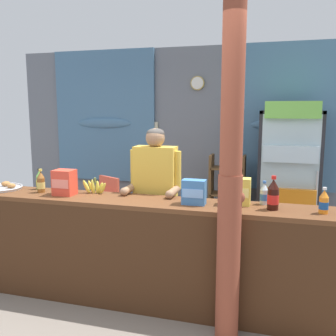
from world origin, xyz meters
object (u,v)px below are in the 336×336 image
soda_bottle_cola (273,195)px  banana_bunch (95,187)px  soda_bottle_water (264,194)px  pastry_tray (1,187)px  stall_counter (146,246)px  snack_box_instant_noodle (238,191)px  shopkeeper (155,188)px  soda_bottle_lime_soda (40,180)px  soda_bottle_iced_tea (41,182)px  drink_fridge (288,170)px  timber_post (230,182)px  snack_box_biscuit (194,192)px  plastic_lawn_chair (102,203)px  bottle_shelf_rack (227,197)px  snack_box_crackers (65,182)px  soda_bottle_orange_soda (324,202)px

soda_bottle_cola → banana_bunch: size_ratio=1.04×
soda_bottle_water → pastry_tray: (-2.63, -0.11, -0.07)m
stall_counter → snack_box_instant_noodle: (0.79, 0.18, 0.51)m
shopkeeper → soda_bottle_lime_soda: 1.21m
soda_bottle_iced_tea → drink_fridge: bearing=36.2°
timber_post → snack_box_biscuit: size_ratio=12.25×
shopkeeper → soda_bottle_cola: shopkeeper is taller
soda_bottle_lime_soda → plastic_lawn_chair: bearing=89.6°
soda_bottle_cola → snack_box_biscuit: (-0.66, -0.01, -0.01)m
timber_post → bottle_shelf_rack: size_ratio=2.21×
banana_bunch → soda_bottle_iced_tea: bearing=-168.2°
soda_bottle_iced_tea → snack_box_crackers: size_ratio=0.97×
drink_fridge → soda_bottle_orange_soda: drink_fridge is taller
soda_bottle_lime_soda → pastry_tray: (-0.38, -0.11, -0.07)m
soda_bottle_lime_soda → snack_box_instant_noodle: 2.04m
timber_post → bottle_shelf_rack: timber_post is taller
soda_bottle_iced_tea → snack_box_biscuit: size_ratio=1.09×
drink_fridge → snack_box_biscuit: (-0.85, -1.80, 0.05)m
drink_fridge → soda_bottle_lime_soda: size_ratio=8.78×
stall_counter → soda_bottle_water: bearing=14.1°
drink_fridge → soda_bottle_cola: bearing=-95.9°
soda_bottle_water → soda_bottle_orange_soda: 0.49m
timber_post → soda_bottle_orange_soda: timber_post is taller
bottle_shelf_rack → soda_bottle_water: bearing=-73.4°
shopkeeper → snack_box_instant_noodle: 0.91m
stall_counter → soda_bottle_cola: (1.08, 0.09, 0.52)m
plastic_lawn_chair → pastry_tray: 1.67m
drink_fridge → soda_bottle_lime_soda: (-2.51, -1.63, 0.04)m
snack_box_crackers → banana_bunch: size_ratio=0.90×
banana_bunch → shopkeeper: bearing=24.6°
snack_box_biscuit → snack_box_instant_noodle: bearing=14.0°
shopkeeper → soda_bottle_lime_soda: shopkeeper is taller
soda_bottle_water → snack_box_biscuit: size_ratio=0.95×
drink_fridge → soda_bottle_lime_soda: 2.99m
soda_bottle_cola → banana_bunch: 1.70m
stall_counter → drink_fridge: drink_fridge is taller
snack_box_biscuit → pastry_tray: size_ratio=0.52×
bottle_shelf_rack → pastry_tray: size_ratio=2.89×
soda_bottle_iced_tea → soda_bottle_orange_soda: soda_bottle_iced_tea is taller
plastic_lawn_chair → soda_bottle_orange_soda: soda_bottle_orange_soda is taller
stall_counter → soda_bottle_orange_soda: 1.55m
soda_bottle_cola → soda_bottle_lime_soda: soda_bottle_cola is taller
pastry_tray → bottle_shelf_rack: bearing=41.6°
timber_post → snack_box_biscuit: bearing=138.2°
plastic_lawn_chair → soda_bottle_lime_soda: soda_bottle_lime_soda is taller
plastic_lawn_chair → soda_bottle_orange_soda: (2.71, -1.60, 0.59)m
drink_fridge → pastry_tray: bearing=-148.9°
bottle_shelf_rack → soda_bottle_orange_soda: (0.99, -1.93, 0.46)m
soda_bottle_lime_soda → soda_bottle_iced_tea: bearing=-50.9°
timber_post → soda_bottle_lime_soda: bearing=166.5°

